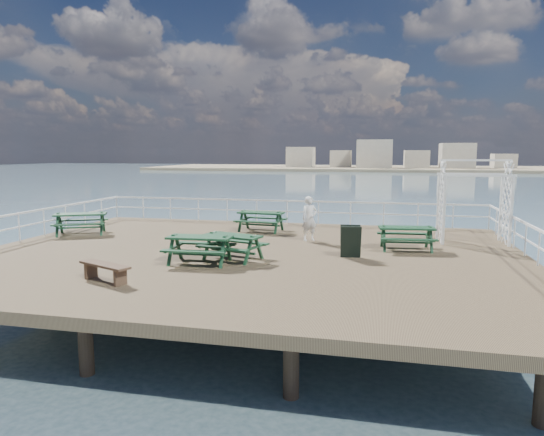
{
  "coord_description": "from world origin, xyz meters",
  "views": [
    {
      "loc": [
        4.3,
        -15.31,
        3.32
      ],
      "look_at": [
        0.7,
        0.56,
        1.1
      ],
      "focal_mm": 32.0,
      "sensor_mm": 36.0,
      "label": 1
    }
  ],
  "objects": [
    {
      "name": "ground",
      "position": [
        0.0,
        0.0,
        -0.15
      ],
      "size": [
        18.0,
        14.0,
        0.3
      ],
      "primitive_type": "cube",
      "color": "brown",
      "rests_on": "ground"
    },
    {
      "name": "sandwich_board",
      "position": [
        3.39,
        -0.06,
        0.51
      ],
      "size": [
        0.69,
        0.55,
        1.04
      ],
      "rotation": [
        0.0,
        0.0,
        0.14
      ],
      "color": "black",
      "rests_on": "ground"
    },
    {
      "name": "trellis_arbor",
      "position": [
        7.6,
        3.53,
        1.36
      ],
      "size": [
        2.53,
        1.45,
        3.06
      ],
      "rotation": [
        0.0,
        0.0,
        0.05
      ],
      "color": "silver",
      "rests_on": "ground"
    },
    {
      "name": "picnic_table_b",
      "position": [
        -0.63,
        4.32,
        0.59
      ],
      "size": [
        2.05,
        1.72,
        0.93
      ],
      "rotation": [
        0.0,
        0.0,
        -0.1
      ],
      "color": "#153B20",
      "rests_on": "ground"
    },
    {
      "name": "picnic_table_c",
      "position": [
        5.17,
        1.59,
        0.57
      ],
      "size": [
        1.99,
        1.67,
        0.9
      ],
      "rotation": [
        0.0,
        0.0,
        0.11
      ],
      "color": "#153B20",
      "rests_on": "ground"
    },
    {
      "name": "picnic_table_e",
      "position": [
        -0.98,
        -1.85,
        0.59
      ],
      "size": [
        1.98,
        1.63,
        0.93
      ],
      "rotation": [
        0.0,
        0.0,
        0.05
      ],
      "color": "#153B20",
      "rests_on": "ground"
    },
    {
      "name": "picnic_table_d",
      "position": [
        -0.17,
        -1.13,
        0.56
      ],
      "size": [
        2.14,
        1.91,
        0.88
      ],
      "rotation": [
        0.0,
        0.0,
        -0.29
      ],
      "color": "#153B20",
      "rests_on": "ground"
    },
    {
      "name": "flat_bench_far",
      "position": [
        -2.59,
        -4.4,
        0.36
      ],
      "size": [
        1.67,
        1.01,
        0.48
      ],
      "rotation": [
        0.0,
        0.0,
        -0.4
      ],
      "color": "brown",
      "rests_on": "ground"
    },
    {
      "name": "railing",
      "position": [
        -0.07,
        2.57,
        0.87
      ],
      "size": [
        17.77,
        13.76,
        1.1
      ],
      "color": "silver",
      "rests_on": "ground"
    },
    {
      "name": "person",
      "position": [
        1.69,
        2.57,
        0.84
      ],
      "size": [
        0.73,
        0.66,
        1.68
      ],
      "primitive_type": "imported",
      "rotation": [
        0.0,
        0.0,
        0.55
      ],
      "color": "white",
      "rests_on": "ground"
    },
    {
      "name": "picnic_table_a",
      "position": [
        -7.59,
        1.95,
        0.62
      ],
      "size": [
        2.5,
        2.32,
        0.97
      ],
      "rotation": [
        0.0,
        0.0,
        0.45
      ],
      "color": "#153B20",
      "rests_on": "ground"
    },
    {
      "name": "sea_backdrop",
      "position": [
        12.54,
        134.07,
        -0.51
      ],
      "size": [
        300.0,
        300.0,
        9.2
      ],
      "color": "#456074",
      "rests_on": "ground"
    }
  ]
}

